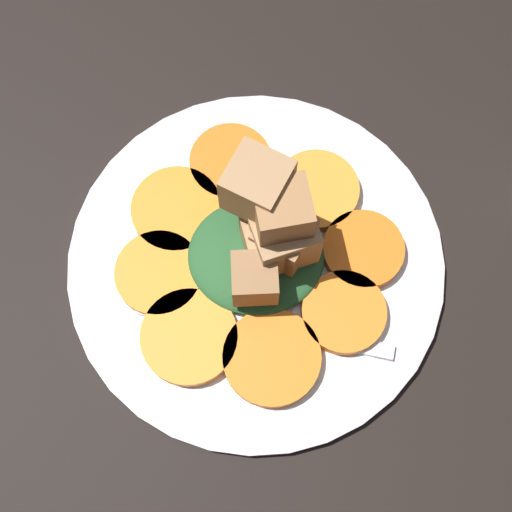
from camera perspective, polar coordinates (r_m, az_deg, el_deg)
table_slab at (r=57.68cm, az=-0.00°, el=-0.98°), size 120.00×120.00×2.00cm
plate at (r=56.23cm, az=-0.00°, el=-0.51°), size 29.57×29.57×1.05cm
carrot_slice_0 at (r=56.00cm, az=8.56°, el=0.48°), size 6.36×6.36×1.09cm
carrot_slice_1 at (r=57.43cm, az=4.87°, el=5.25°), size 6.79×6.79×1.09cm
carrot_slice_2 at (r=58.31cm, az=-2.04°, el=7.49°), size 6.64×6.64×1.09cm
carrot_slice_3 at (r=56.91cm, az=-6.36°, el=3.68°), size 7.19×7.19×1.09cm
carrot_slice_4 at (r=55.28cm, az=-7.77°, el=-1.41°), size 6.74×6.74×1.09cm
carrot_slice_5 at (r=53.75cm, az=-5.37°, el=-6.48°), size 7.31×7.31×1.09cm
carrot_slice_6 at (r=53.22cm, az=1.27°, el=-8.14°), size 7.31×7.31×1.09cm
carrot_slice_7 at (r=54.35cm, az=7.03°, el=-4.51°), size 6.40×6.40×1.09cm
center_pile at (r=52.31cm, az=0.82°, el=1.42°), size 10.54×10.21×10.07cm
fork at (r=54.08cm, az=0.16°, el=-5.50°), size 19.71×5.17×0.40cm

